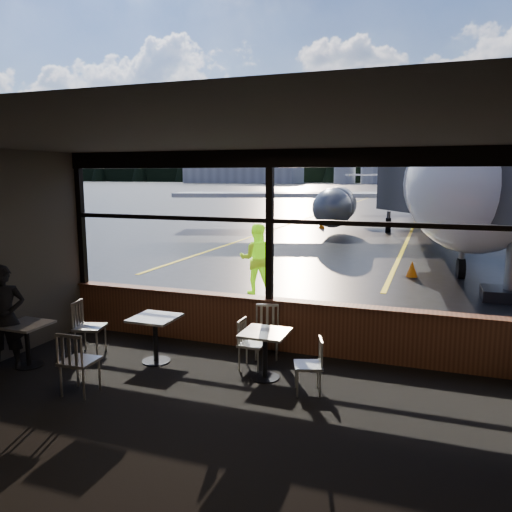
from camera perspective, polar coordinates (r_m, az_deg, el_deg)
The scene contains 28 objects.
ground_plane at distance 128.19m, azimuth 18.67°, elevation 7.35°, with size 520.00×520.00×0.00m, color black.
carpet_floor at distance 6.54m, azimuth -7.19°, elevation -18.78°, with size 8.00×6.00×0.01m, color black.
ceiling at distance 5.80m, azimuth -7.90°, elevation 13.36°, with size 8.00×6.00×0.04m, color #38332D.
window_sill at distance 8.95m, azimuth 1.53°, elevation -7.84°, with size 8.00×0.28×0.90m, color #5D2F1C.
window_header at distance 8.56m, azimuth 1.62°, elevation 11.07°, with size 8.00×0.18×0.30m, color black.
mullion_left at distance 10.51m, azimuth -19.38°, elevation 3.93°, with size 0.12×0.12×2.60m, color black.
mullion_centre at distance 8.60m, azimuth 1.58°, elevation 3.38°, with size 0.12×0.12×2.60m, color black.
window_transom at distance 8.59m, azimuth 1.58°, elevation 4.05°, with size 8.00×0.10×0.08m, color black.
airliner at distance 27.43m, azimuth 19.95°, elevation 13.11°, with size 28.36×34.03×10.40m, color white, non-canonical shape.
jet_bridge at distance 13.69m, azimuth 23.70°, elevation 4.96°, with size 8.41×10.28×4.49m, color #29292C, non-canonical shape.
cafe_table_near at distance 7.72m, azimuth 1.05°, elevation -11.27°, with size 0.68×0.68×0.75m, color gray, non-canonical shape.
cafe_table_mid at distance 8.51m, azimuth -11.41°, elevation -9.36°, with size 0.71×0.71×0.78m, color #A3A096, non-canonical shape.
cafe_table_left at distance 8.97m, azimuth -24.64°, elevation -9.24°, with size 0.66×0.66×0.72m, color gray, non-canonical shape.
chair_near_e at distance 7.26m, azimuth 5.97°, elevation -12.39°, with size 0.44×0.44×0.81m, color #B3AFA1, non-canonical shape.
chair_near_w at distance 8.05m, azimuth -0.44°, elevation -10.10°, with size 0.45×0.45×0.82m, color beige, non-canonical shape.
chair_near_n at distance 8.54m, azimuth 1.24°, elevation -8.68°, with size 0.49×0.49×0.90m, color beige, non-canonical shape.
chair_mid_s at distance 7.60m, azimuth -19.51°, elevation -11.33°, with size 0.52×0.52×0.95m, color #B4AEA2, non-canonical shape.
chair_mid_w at distance 9.11m, azimuth -18.44°, elevation -7.81°, with size 0.53×0.53×0.96m, color #BAB4A8, non-canonical shape.
passenger at distance 8.89m, azimuth -26.78°, elevation -6.31°, with size 0.62×0.40×1.69m, color black.
ground_crew at distance 13.01m, azimuth 0.05°, elevation -0.32°, with size 0.89×0.70×1.84m, color #BFF219.
cone_nose at distance 15.98m, azimuth 17.40°, elevation -1.41°, with size 0.35×0.35×0.49m, color #E76107.
cone_wing at distance 29.45m, azimuth 7.52°, elevation 3.65°, with size 0.37×0.37×0.52m, color orange.
hangar_left at distance 201.69m, azimuth -1.43°, elevation 9.89°, with size 45.00×18.00×11.00m, color silver, non-canonical shape.
hangar_mid at distance 193.16m, azimuth 19.18°, elevation 9.27°, with size 38.00×15.00×10.00m, color silver, non-canonical shape.
fuel_tank_a at distance 192.91m, azimuth 10.09°, elevation 9.04°, with size 8.00×8.00×6.00m, color silver.
fuel_tank_b at distance 191.48m, azimuth 13.08°, elevation 8.94°, with size 8.00×8.00×6.00m, color silver.
fuel_tank_c at distance 190.55m, azimuth 16.10°, elevation 8.82°, with size 8.00×8.00×6.00m, color silver.
treeline at distance 218.17m, azimuth 19.28°, elevation 9.46°, with size 360.00×3.00×12.00m, color black.
Camera 1 is at (2.66, -8.13, 3.07)m, focal length 35.00 mm.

